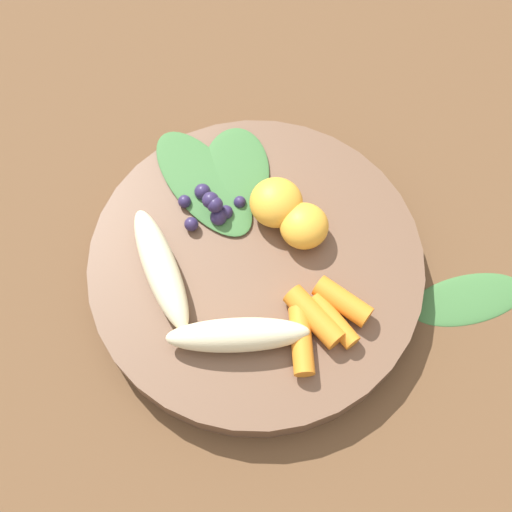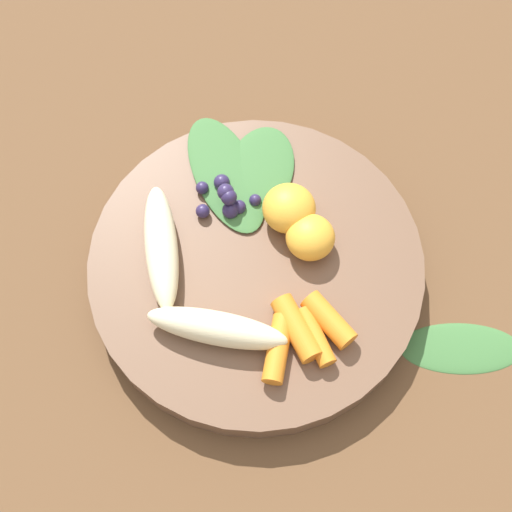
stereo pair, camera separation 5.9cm
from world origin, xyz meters
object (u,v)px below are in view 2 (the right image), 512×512
bowl (256,268)px  kale_leaf_stray (461,348)px  banana_peeled_right (161,247)px  banana_peeled_left (217,328)px  orange_segment_near (289,208)px

bowl → kale_leaf_stray: 0.19m
bowl → banana_peeled_right: 0.08m
banana_peeled_left → orange_segment_near: (-0.12, -0.03, 0.00)m
banana_peeled_left → kale_leaf_stray: banana_peeled_left is taller
banana_peeled_right → orange_segment_near: size_ratio=2.50×
orange_segment_near → banana_peeled_right: bearing=-28.4°
orange_segment_near → kale_leaf_stray: (-0.02, 0.18, -0.04)m
banana_peeled_left → banana_peeled_right: bearing=135.5°
orange_segment_near → banana_peeled_left: bearing=14.6°
bowl → orange_segment_near: bearing=-170.5°
bowl → kale_leaf_stray: bearing=112.3°
bowl → banana_peeled_left: bearing=18.2°
banana_peeled_right → banana_peeled_left: bearing=26.2°
bowl → banana_peeled_right: banana_peeled_right is taller
banana_peeled_left → banana_peeled_right: 0.09m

